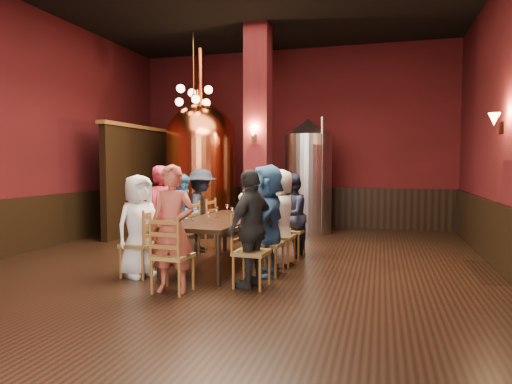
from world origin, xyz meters
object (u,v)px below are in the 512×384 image
(dining_table, at_px, (222,222))
(person_1, at_px, (163,216))
(person_0, at_px, (139,226))
(steel_vessel, at_px, (308,176))
(person_2, at_px, (184,216))
(rose_vase, at_px, (244,199))
(copper_kettle, at_px, (201,167))

(dining_table, distance_m, person_1, 0.92)
(person_0, distance_m, steel_vessel, 5.01)
(person_0, relative_size, person_2, 1.02)
(steel_vessel, bearing_deg, rose_vase, -104.43)
(rose_vase, bearing_deg, person_1, -126.05)
(person_1, bearing_deg, steel_vessel, -0.74)
(steel_vessel, bearing_deg, person_1, -112.11)
(dining_table, relative_size, copper_kettle, 0.59)
(dining_table, relative_size, person_2, 1.73)
(person_2, bearing_deg, steel_vessel, -3.75)
(rose_vase, bearing_deg, person_2, -145.20)
(dining_table, xyz_separation_m, copper_kettle, (-1.61, 3.10, 0.85))
(person_0, height_order, rose_vase, person_0)
(person_1, bearing_deg, copper_kettle, 33.76)
(person_1, xyz_separation_m, steel_vessel, (1.63, 4.02, 0.53))
(copper_kettle, distance_m, steel_vessel, 2.47)
(person_0, distance_m, copper_kettle, 4.18)
(person_1, xyz_separation_m, rose_vase, (0.93, 1.27, 0.19))
(person_1, xyz_separation_m, copper_kettle, (-0.74, 3.37, 0.75))
(person_1, relative_size, rose_vase, 4.63)
(person_0, relative_size, rose_vase, 4.26)
(person_2, distance_m, steel_vessel, 3.77)
(dining_table, bearing_deg, rose_vase, 90.56)
(copper_kettle, bearing_deg, person_2, -73.88)
(person_2, distance_m, rose_vase, 1.11)
(person_0, bearing_deg, copper_kettle, 35.27)
(steel_vessel, bearing_deg, copper_kettle, -164.69)
(rose_vase, bearing_deg, person_0, -116.56)
(person_0, xyz_separation_m, copper_kettle, (-0.70, 4.04, 0.81))
(person_0, bearing_deg, person_2, 21.72)
(person_0, height_order, person_1, person_1)
(person_2, xyz_separation_m, rose_vase, (0.88, 0.61, 0.26))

